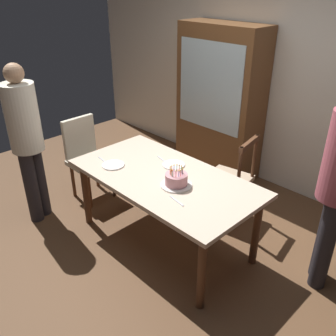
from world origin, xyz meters
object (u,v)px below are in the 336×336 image
Objects in this scene: plate_near_celebrant at (113,165)px; china_cabinet at (220,103)px; plate_far_side at (174,165)px; person_celebrant at (26,136)px; birthday_cake at (176,180)px; chair_spindle_back at (230,180)px; chair_upholstered at (86,154)px; dining_table at (164,184)px.

plate_near_celebrant is 1.78m from china_cabinet.
plate_near_celebrant is at bearing -133.75° from plate_far_side.
plate_far_side is 0.13× the size of person_celebrant.
birthday_cake is 0.39m from plate_far_side.
chair_spindle_back is 1.00× the size of chair_upholstered.
plate_near_celebrant is (-0.69, -0.17, -0.05)m from birthday_cake.
birthday_cake is 0.17× the size of person_celebrant.
dining_table is 0.24m from birthday_cake.
plate_far_side is at bearing 37.36° from person_celebrant.
chair_upholstered is (-1.29, -0.03, -0.13)m from dining_table.
chair_spindle_back is (0.27, 0.58, -0.29)m from plate_far_side.
dining_table is 0.54m from plate_near_celebrant.
person_celebrant is at bearing -134.23° from chair_spindle_back.
plate_far_side is 0.12× the size of china_cabinet.
chair_spindle_back is (0.18, 0.79, -0.20)m from dining_table.
person_celebrant is (0.02, -0.66, 0.42)m from chair_upholstered.
dining_table is 1.47m from person_celebrant.
plate_near_celebrant is at bearing -86.18° from china_cabinet.
chair_spindle_back reaches higher than plate_far_side.
birthday_cake reaches higher than plate_far_side.
birthday_cake is at bearing -88.51° from chair_spindle_back.
plate_far_side is (0.40, 0.42, 0.00)m from plate_near_celebrant.
chair_upholstered is at bearing -178.86° from dining_table.
person_celebrant is at bearing -88.19° from chair_upholstered.
birthday_cake is at bearing -12.49° from dining_table.
dining_table is 1.70m from china_cabinet.
person_celebrant is at bearing -106.26° from china_cabinet.
china_cabinet is at bearing 135.94° from chair_spindle_back.
chair_upholstered reaches higher than dining_table.
plate_far_side is (-0.09, 0.21, 0.09)m from dining_table.
china_cabinet reaches higher than person_celebrant.
dining_table is at bearing -102.50° from chair_spindle_back.
china_cabinet is (-0.79, 0.76, 0.49)m from chair_spindle_back.
person_celebrant is at bearing -151.52° from dining_table.
plate_near_celebrant is 0.84m from chair_upholstered.
chair_spindle_back reaches higher than plate_near_celebrant.
birthday_cake is 1.51m from chair_upholstered.
plate_far_side reaches higher than dining_table.
birthday_cake is 0.29× the size of chair_spindle_back.
chair_upholstered is at bearing 179.30° from birthday_cake.
dining_table is 1.89× the size of chair_spindle_back.
plate_far_side is at bearing 113.05° from dining_table.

